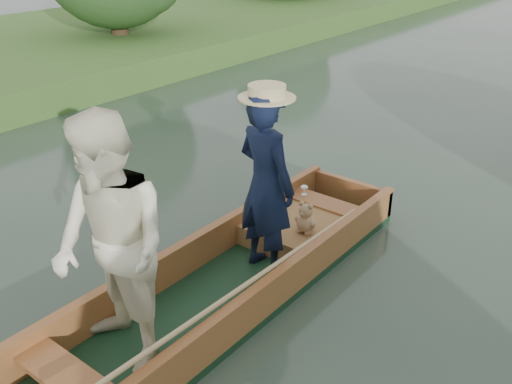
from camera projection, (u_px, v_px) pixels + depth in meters
The scene contains 2 objects.
ground at pixel (217, 304), 5.38m from camera, with size 120.00×120.00×0.00m, color #283D30.
punt at pixel (186, 245), 4.80m from camera, with size 1.16×5.00×2.14m.
Camera 1 is at (3.00, -3.21, 3.31)m, focal length 40.00 mm.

